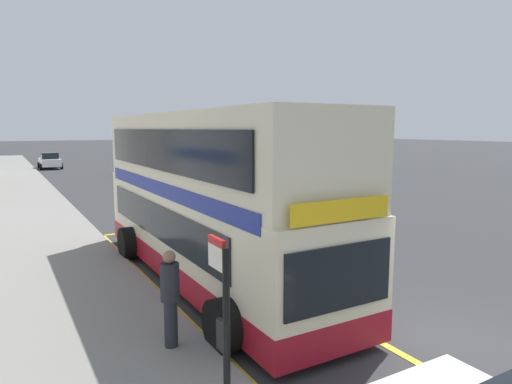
% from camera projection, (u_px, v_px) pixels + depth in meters
% --- Properties ---
extents(ground_plane, '(260.00, 260.00, 0.00)m').
position_uv_depth(ground_plane, '(104.00, 180.00, 35.64)').
color(ground_plane, '#333335').
extents(pavement_near, '(6.00, 76.00, 0.14)m').
position_uv_depth(pavement_near, '(2.00, 184.00, 32.18)').
color(pavement_near, gray).
rests_on(pavement_near, ground).
extents(double_decker_bus, '(3.22, 10.71, 4.40)m').
position_uv_depth(double_decker_bus, '(207.00, 203.00, 11.86)').
color(double_decker_bus, beige).
rests_on(double_decker_bus, ground).
extents(bus_bay_markings, '(2.95, 13.61, 0.01)m').
position_uv_depth(bus_bay_markings, '(209.00, 281.00, 11.95)').
color(bus_bay_markings, yellow).
rests_on(bus_bay_markings, ground).
extents(bus_stop_sign, '(0.09, 0.51, 2.54)m').
position_uv_depth(bus_stop_sign, '(224.00, 321.00, 5.57)').
color(bus_stop_sign, black).
rests_on(bus_stop_sign, pavement_near).
extents(parked_car_maroon_kerbside, '(2.09, 4.20, 1.62)m').
position_uv_depth(parked_car_maroon_kerbside, '(135.00, 166.00, 38.78)').
color(parked_car_maroon_kerbside, maroon).
rests_on(parked_car_maroon_kerbside, ground).
extents(parked_car_white_across, '(2.09, 4.20, 1.62)m').
position_uv_depth(parked_car_white_across, '(50.00, 161.00, 45.47)').
color(parked_car_white_across, silver).
rests_on(parked_car_white_across, ground).
extents(pedestrian_waiting_near_sign, '(0.34, 0.34, 1.77)m').
position_uv_depth(pedestrian_waiting_near_sign, '(170.00, 294.00, 7.97)').
color(pedestrian_waiting_near_sign, '#26262D').
rests_on(pedestrian_waiting_near_sign, pavement_near).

